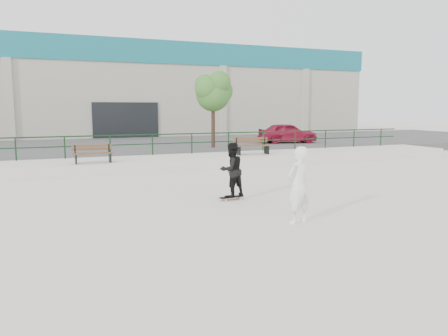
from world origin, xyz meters
name	(u,v)px	position (x,y,z in m)	size (l,w,h in m)	color
ground	(282,212)	(0.00, 0.00, 0.00)	(120.00, 120.00, 0.00)	beige
ledge	(180,162)	(0.00, 9.50, 0.25)	(30.00, 3.00, 0.50)	beige
parking_strip	(143,147)	(0.00, 18.00, 0.25)	(60.00, 14.00, 0.50)	#3F3F3F
railing	(172,139)	(0.00, 10.80, 1.24)	(28.00, 0.06, 1.03)	black
commercial_building	(110,88)	(0.00, 31.99, 4.58)	(44.20, 16.33, 8.00)	#A9A698
bench_left	(93,154)	(-3.99, 8.79, 0.88)	(1.66, 0.52, 0.76)	#4D2F1A
bench_right	(252,146)	(3.63, 9.30, 0.91)	(1.84, 0.61, 0.84)	#4D2F1A
tree	(213,91)	(3.25, 13.61, 3.76)	(2.44, 2.17, 4.35)	#402C20
red_car	(288,133)	(8.95, 14.93, 1.15)	(1.54, 3.82, 1.30)	maroon
skateboard	(231,197)	(-0.61, 1.99, 0.07)	(0.80, 0.32, 0.09)	black
standing_skater	(231,170)	(-0.61, 1.99, 0.92)	(0.80, 0.62, 1.65)	black
seated_skater	(299,185)	(-0.19, -1.12, 0.94)	(0.68, 0.45, 1.87)	white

